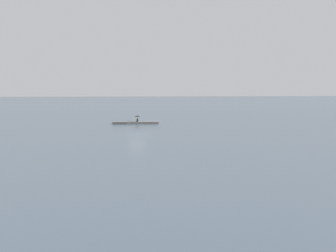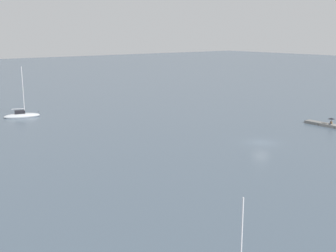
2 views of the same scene
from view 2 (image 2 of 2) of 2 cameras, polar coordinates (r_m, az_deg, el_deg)
ground_plane at (r=70.56m, az=12.35°, el=-2.16°), size 500.00×500.00×0.00m
seawall_pier at (r=86.01m, az=20.68°, el=0.10°), size 9.58×1.62×0.51m
person_seated_brown_left at (r=85.67m, az=20.93°, el=0.38°), size 0.49×0.66×0.73m
umbrella_open_black at (r=85.53m, az=20.99°, el=0.94°), size 1.23×1.23×1.27m
sailboat_grey_far at (r=94.38m, az=-18.94°, el=1.34°), size 3.92×7.56×10.91m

